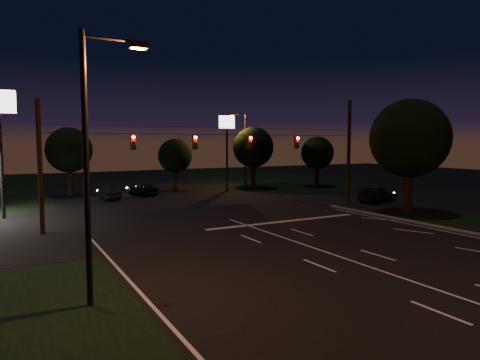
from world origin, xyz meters
TOP-DOWN VIEW (x-y plane):
  - ground at (0.00, 0.00)m, footprint 140.00×140.00m
  - cross_street_right at (20.00, 16.00)m, footprint 20.00×16.00m
  - stop_bar at (3.00, 11.50)m, footprint 12.00×0.50m
  - utility_pole_right at (12.00, 15.00)m, footprint 0.30×0.30m
  - utility_pole_left at (-12.00, 15.00)m, footprint 0.28×0.28m
  - signal_span at (-0.00, 14.96)m, footprint 24.00×0.40m
  - pole_sign_right at (8.00, 30.00)m, footprint 1.80×0.30m
  - street_light_left at (-11.24, 2.00)m, footprint 2.20×0.35m
  - street_light_right_far at (11.24, 32.00)m, footprint 2.20×0.35m
  - tree_right_near at (13.53, 10.17)m, footprint 6.00×6.00m
  - tree_far_b at (-7.98, 34.13)m, footprint 4.60×4.60m
  - tree_far_c at (3.02, 33.10)m, footprint 3.80×3.80m
  - tree_far_d at (12.02, 31.13)m, footprint 4.80×4.80m
  - tree_far_e at (20.02, 29.11)m, footprint 4.00×4.00m
  - car_oncoming_a at (-1.44, 30.55)m, footprint 2.66×4.01m
  - car_oncoming_b at (-5.19, 29.08)m, footprint 1.49×3.93m
  - car_cross at (15.94, 15.35)m, footprint 5.07×3.13m

SIDE VIEW (x-z plane):
  - ground at x=0.00m, z-range 0.00..0.00m
  - cross_street_right at x=20.00m, z-range -0.01..0.01m
  - utility_pole_right at x=12.00m, z-range -4.50..4.50m
  - utility_pole_left at x=-12.00m, z-range -4.00..4.00m
  - stop_bar at x=3.00m, z-range 0.00..0.01m
  - car_oncoming_a at x=-1.44m, z-range 0.00..1.27m
  - car_oncoming_b at x=-5.19m, z-range 0.00..1.28m
  - car_cross at x=15.94m, z-range 0.00..1.37m
  - tree_far_c at x=3.02m, z-range 0.97..6.83m
  - tree_far_e at x=20.02m, z-range 1.03..7.20m
  - tree_far_b at x=-7.98m, z-range 1.12..8.10m
  - tree_far_d at x=12.02m, z-range 1.18..8.47m
  - street_light_left at x=-11.24m, z-range 0.74..9.74m
  - street_light_right_far at x=11.24m, z-range 0.74..9.74m
  - signal_span at x=0.00m, z-range 4.72..6.28m
  - tree_right_near at x=13.53m, z-range 1.30..10.06m
  - pole_sign_right at x=8.00m, z-range 2.04..10.44m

